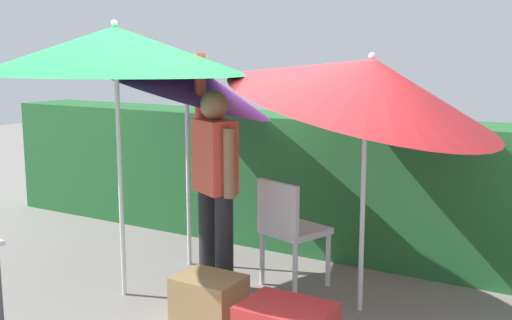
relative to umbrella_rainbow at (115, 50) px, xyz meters
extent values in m
plane|color=gray|center=(0.96, 0.12, -1.90)|extent=(24.00, 24.00, 0.00)
cube|color=#23602D|center=(0.96, 1.89, -1.26)|extent=(8.00, 0.70, 1.29)
cylinder|color=silver|center=(0.00, 0.00, -1.04)|extent=(0.04, 0.04, 1.72)
cone|color=green|center=(0.00, 0.00, 0.00)|extent=(2.01, 2.01, 0.38)
sphere|color=silver|center=(0.00, 0.00, 0.20)|extent=(0.05, 0.05, 0.05)
cylinder|color=silver|center=(1.71, 0.67, -1.15)|extent=(0.04, 0.04, 1.50)
cone|color=red|center=(1.71, 0.71, -0.23)|extent=(2.00, 1.97, 0.83)
sphere|color=silver|center=(1.71, 0.75, -0.04)|extent=(0.05, 0.05, 0.05)
cylinder|color=silver|center=(0.01, 0.84, -1.13)|extent=(0.04, 0.04, 1.53)
cone|color=purple|center=(-0.01, 0.88, -0.23)|extent=(1.70, 1.64, 0.91)
sphere|color=silver|center=(-0.04, 0.91, -0.08)|extent=(0.05, 0.05, 0.05)
cylinder|color=black|center=(0.48, 0.47, -1.49)|extent=(0.14, 0.14, 0.82)
cylinder|color=black|center=(0.73, 0.34, -1.49)|extent=(0.14, 0.14, 0.82)
cube|color=#E04C38|center=(0.60, 0.40, -0.80)|extent=(0.42, 0.36, 0.56)
sphere|color=#8C6647|center=(0.60, 0.40, -0.41)|extent=(0.22, 0.22, 0.22)
cylinder|color=#E04C38|center=(0.40, 0.51, -0.30)|extent=(0.12, 0.12, 0.56)
cylinder|color=#8C6647|center=(0.81, 0.30, -0.82)|extent=(0.12, 0.12, 0.52)
cylinder|color=silver|center=(1.30, 1.00, -1.68)|extent=(0.04, 0.04, 0.44)
cylinder|color=silver|center=(0.94, 1.11, -1.68)|extent=(0.04, 0.04, 0.44)
cylinder|color=silver|center=(1.18, 0.63, -1.68)|extent=(0.04, 0.04, 0.44)
cylinder|color=silver|center=(0.82, 0.75, -1.68)|extent=(0.04, 0.04, 0.44)
cube|color=silver|center=(1.06, 0.87, -1.43)|extent=(0.55, 0.55, 0.05)
cube|color=silver|center=(1.00, 0.68, -1.21)|extent=(0.43, 0.17, 0.40)
cube|color=#9E7A4C|center=(0.87, -0.08, -1.73)|extent=(0.46, 0.36, 0.34)
cylinder|color=#4C4C51|center=(0.01, -1.13, -1.55)|extent=(0.04, 0.04, 0.71)
camera|label=1|loc=(3.30, -3.48, -0.02)|focal=43.84mm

